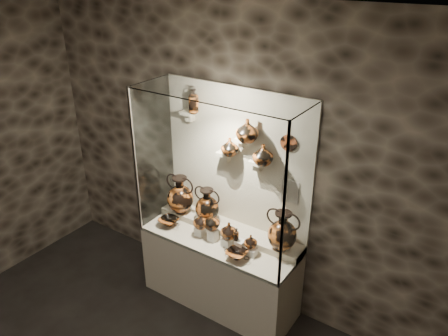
# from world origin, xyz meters

# --- Properties ---
(wall_back) EXTENTS (5.00, 0.02, 3.20)m
(wall_back) POSITION_xyz_m (0.00, 2.50, 1.60)
(wall_back) COLOR black
(wall_back) RESTS_ON ground
(plinth) EXTENTS (1.70, 0.60, 0.80)m
(plinth) POSITION_xyz_m (0.00, 2.18, 0.40)
(plinth) COLOR beige
(plinth) RESTS_ON floor
(front_tier) EXTENTS (1.68, 0.58, 0.03)m
(front_tier) POSITION_xyz_m (0.00, 2.18, 0.82)
(front_tier) COLOR #B8A98E
(front_tier) RESTS_ON plinth
(rear_tier) EXTENTS (1.70, 0.25, 0.10)m
(rear_tier) POSITION_xyz_m (0.00, 2.35, 0.85)
(rear_tier) COLOR #B8A98E
(rear_tier) RESTS_ON plinth
(back_panel) EXTENTS (1.70, 0.03, 1.60)m
(back_panel) POSITION_xyz_m (0.00, 2.50, 1.60)
(back_panel) COLOR beige
(back_panel) RESTS_ON plinth
(glass_front) EXTENTS (1.70, 0.01, 1.60)m
(glass_front) POSITION_xyz_m (0.00, 1.88, 1.60)
(glass_front) COLOR white
(glass_front) RESTS_ON plinth
(glass_left) EXTENTS (0.01, 0.60, 1.60)m
(glass_left) POSITION_xyz_m (-0.85, 2.18, 1.60)
(glass_left) COLOR white
(glass_left) RESTS_ON plinth
(glass_right) EXTENTS (0.01, 0.60, 1.60)m
(glass_right) POSITION_xyz_m (0.85, 2.18, 1.60)
(glass_right) COLOR white
(glass_right) RESTS_ON plinth
(glass_top) EXTENTS (1.70, 0.60, 0.01)m
(glass_top) POSITION_xyz_m (0.00, 2.18, 2.40)
(glass_top) COLOR white
(glass_top) RESTS_ON back_panel
(frame_post_left) EXTENTS (0.02, 0.02, 1.60)m
(frame_post_left) POSITION_xyz_m (-0.84, 1.89, 1.60)
(frame_post_left) COLOR gray
(frame_post_left) RESTS_ON plinth
(frame_post_right) EXTENTS (0.02, 0.02, 1.60)m
(frame_post_right) POSITION_xyz_m (0.84, 1.89, 1.60)
(frame_post_right) COLOR gray
(frame_post_right) RESTS_ON plinth
(pedestal_a) EXTENTS (0.09, 0.09, 0.10)m
(pedestal_a) POSITION_xyz_m (-0.22, 2.13, 0.88)
(pedestal_a) COLOR silver
(pedestal_a) RESTS_ON front_tier
(pedestal_b) EXTENTS (0.09, 0.09, 0.13)m
(pedestal_b) POSITION_xyz_m (-0.05, 2.13, 0.90)
(pedestal_b) COLOR silver
(pedestal_b) RESTS_ON front_tier
(pedestal_c) EXTENTS (0.09, 0.09, 0.09)m
(pedestal_c) POSITION_xyz_m (0.12, 2.13, 0.88)
(pedestal_c) COLOR silver
(pedestal_c) RESTS_ON front_tier
(pedestal_d) EXTENTS (0.09, 0.09, 0.12)m
(pedestal_d) POSITION_xyz_m (0.28, 2.13, 0.89)
(pedestal_d) COLOR silver
(pedestal_d) RESTS_ON front_tier
(pedestal_e) EXTENTS (0.09, 0.09, 0.08)m
(pedestal_e) POSITION_xyz_m (0.42, 2.13, 0.87)
(pedestal_e) COLOR silver
(pedestal_e) RESTS_ON front_tier
(bracket_ul) EXTENTS (0.14, 0.12, 0.04)m
(bracket_ul) POSITION_xyz_m (-0.55, 2.42, 2.05)
(bracket_ul) COLOR beige
(bracket_ul) RESTS_ON back_panel
(bracket_ca) EXTENTS (0.14, 0.12, 0.04)m
(bracket_ca) POSITION_xyz_m (-0.10, 2.42, 1.70)
(bracket_ca) COLOR beige
(bracket_ca) RESTS_ON back_panel
(bracket_cb) EXTENTS (0.10, 0.12, 0.04)m
(bracket_cb) POSITION_xyz_m (0.10, 2.42, 1.90)
(bracket_cb) COLOR beige
(bracket_cb) RESTS_ON back_panel
(bracket_cc) EXTENTS (0.14, 0.12, 0.04)m
(bracket_cc) POSITION_xyz_m (0.28, 2.42, 1.70)
(bracket_cc) COLOR beige
(bracket_cc) RESTS_ON back_panel
(amphora_left) EXTENTS (0.44, 0.44, 0.44)m
(amphora_left) POSITION_xyz_m (-0.61, 2.29, 1.12)
(amphora_left) COLOR #B85D23
(amphora_left) RESTS_ON rear_tier
(amphora_mid) EXTENTS (0.41, 0.41, 0.39)m
(amphora_mid) POSITION_xyz_m (-0.25, 2.31, 1.09)
(amphora_mid) COLOR #98491A
(amphora_mid) RESTS_ON rear_tier
(amphora_right) EXTENTS (0.34, 0.34, 0.42)m
(amphora_right) POSITION_xyz_m (0.65, 2.30, 1.11)
(amphora_right) COLOR #B85D23
(amphora_right) RESTS_ON rear_tier
(jug_a) EXTENTS (0.19, 0.19, 0.17)m
(jug_a) POSITION_xyz_m (-0.20, 2.12, 1.01)
(jug_a) COLOR #B85D23
(jug_a) RESTS_ON pedestal_a
(jug_b) EXTENTS (0.18, 0.18, 0.18)m
(jug_b) POSITION_xyz_m (-0.07, 2.14, 1.05)
(jug_b) COLOR #98491A
(jug_b) RESTS_ON pedestal_b
(jug_c) EXTENTS (0.18, 0.18, 0.18)m
(jug_c) POSITION_xyz_m (0.14, 2.15, 1.01)
(jug_c) COLOR #B85D23
(jug_c) RESTS_ON pedestal_c
(jug_e) EXTENTS (0.15, 0.15, 0.14)m
(jug_e) POSITION_xyz_m (0.39, 2.15, 0.98)
(jug_e) COLOR #B85D23
(jug_e) RESTS_ON pedestal_e
(lekythos_small) EXTENTS (0.08, 0.08, 0.15)m
(lekythos_small) POSITION_xyz_m (0.24, 2.11, 1.03)
(lekythos_small) COLOR #98491A
(lekythos_small) RESTS_ON pedestal_d
(kylix_left) EXTENTS (0.34, 0.31, 0.11)m
(kylix_left) POSITION_xyz_m (-0.61, 2.08, 0.88)
(kylix_left) COLOR #98491A
(kylix_left) RESTS_ON front_tier
(kylix_right) EXTENTS (0.29, 0.25, 0.11)m
(kylix_right) POSITION_xyz_m (0.32, 2.00, 0.88)
(kylix_right) COLOR #B85D23
(kylix_right) RESTS_ON front_tier
(lekythos_tall) EXTENTS (0.11, 0.11, 0.28)m
(lekythos_tall) POSITION_xyz_m (-0.46, 2.40, 2.21)
(lekythos_tall) COLOR #B85D23
(lekythos_tall) RESTS_ON bracket_ul
(ovoid_vase_a) EXTENTS (0.21, 0.21, 0.18)m
(ovoid_vase_a) POSITION_xyz_m (-0.01, 2.38, 1.81)
(ovoid_vase_a) COLOR #98491A
(ovoid_vase_a) RESTS_ON bracket_ca
(ovoid_vase_b) EXTENTS (0.29, 0.29, 0.23)m
(ovoid_vase_b) POSITION_xyz_m (0.20, 2.36, 2.03)
(ovoid_vase_b) COLOR #98491A
(ovoid_vase_b) RESTS_ON bracket_cb
(ovoid_vase_c) EXTENTS (0.24, 0.24, 0.21)m
(ovoid_vase_c) POSITION_xyz_m (0.37, 2.37, 1.82)
(ovoid_vase_c) COLOR #98491A
(ovoid_vase_c) RESTS_ON bracket_cc
(wall_plate) EXTENTS (0.16, 0.02, 0.16)m
(wall_plate) POSITION_xyz_m (0.57, 2.47, 1.95)
(wall_plate) COLOR #98401D
(wall_plate) RESTS_ON back_panel
(info_placard) EXTENTS (0.18, 0.01, 0.24)m
(info_placard) POSITION_xyz_m (0.62, 2.47, 1.46)
(info_placard) COLOR beige
(info_placard) RESTS_ON back_panel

